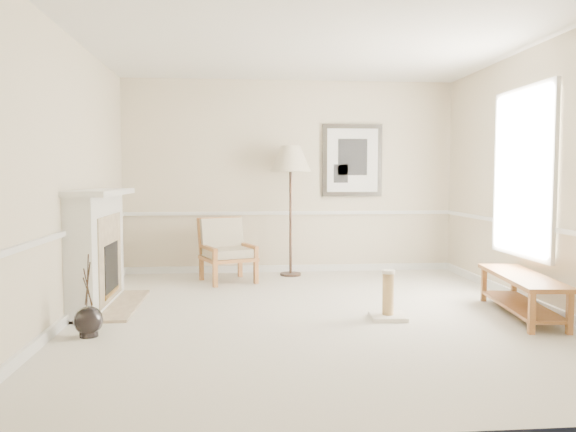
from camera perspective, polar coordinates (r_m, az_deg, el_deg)
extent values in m
plane|color=silver|center=(5.98, 2.69, -10.03)|extent=(5.50, 5.50, 0.00)
cube|color=beige|center=(8.53, 0.21, 4.00)|extent=(5.00, 0.04, 2.90)
cube|color=beige|center=(3.10, 9.70, 3.95)|extent=(5.00, 0.04, 2.90)
cube|color=beige|center=(6.00, -21.72, 3.72)|extent=(0.04, 5.50, 2.90)
cube|color=beige|center=(6.62, 24.74, 3.64)|extent=(0.04, 5.50, 2.90)
cube|color=white|center=(5.98, 2.78, 18.03)|extent=(5.00, 5.50, 0.04)
cube|color=white|center=(8.63, 0.22, -5.33)|extent=(4.95, 0.04, 0.10)
cube|color=white|center=(8.53, 0.22, 0.31)|extent=(4.95, 0.04, 0.05)
cube|color=white|center=(6.95, 22.83, 4.10)|extent=(0.03, 1.20, 1.80)
cube|color=white|center=(6.95, 22.75, 4.11)|extent=(0.05, 1.34, 1.94)
cube|color=black|center=(8.65, 6.54, 5.63)|extent=(0.92, 0.04, 1.10)
cube|color=white|center=(8.62, 6.57, 5.64)|extent=(0.78, 0.01, 0.96)
cube|color=black|center=(8.62, 6.58, 5.97)|extent=(0.45, 0.01, 0.55)
cube|color=white|center=(6.59, -18.87, -3.40)|extent=(0.28, 1.50, 1.25)
cube|color=white|center=(6.53, -18.58, 2.30)|extent=(0.46, 1.64, 0.06)
cube|color=#C6B28E|center=(6.57, -17.63, -4.06)|extent=(0.02, 1.05, 0.95)
cube|color=black|center=(6.58, -17.52, -5.18)|extent=(0.02, 0.62, 0.58)
cube|color=gold|center=(6.63, -17.43, -7.40)|extent=(0.01, 0.66, 0.05)
cube|color=#C6B28E|center=(6.66, -17.40, -8.63)|extent=(0.60, 1.50, 0.03)
sphere|color=black|center=(5.48, -19.61, -9.97)|extent=(0.26, 0.26, 0.26)
cylinder|color=black|center=(5.51, -19.58, -11.09)|extent=(0.17, 0.17, 0.07)
cylinder|color=black|center=(5.41, -19.69, -6.50)|extent=(0.08, 0.09, 0.41)
cylinder|color=black|center=(5.42, -19.68, -6.83)|extent=(0.10, 0.10, 0.33)
cylinder|color=black|center=(5.41, -19.70, -6.16)|extent=(0.05, 0.05, 0.48)
cube|color=#A35934|center=(7.45, -7.41, -5.85)|extent=(0.07, 0.07, 0.36)
cube|color=#A35934|center=(8.00, -8.79, -5.19)|extent=(0.07, 0.07, 0.36)
cube|color=#A35934|center=(7.66, -3.27, -5.56)|extent=(0.07, 0.07, 0.36)
cube|color=#A35934|center=(8.19, -4.89, -4.94)|extent=(0.07, 0.07, 0.36)
cube|color=#A35934|center=(7.80, -6.10, -4.29)|extent=(0.85, 0.85, 0.05)
cube|color=#A35934|center=(8.04, -6.86, -1.95)|extent=(0.67, 0.38, 0.52)
cube|color=#A35934|center=(7.68, -8.15, -3.23)|extent=(0.29, 0.63, 0.05)
cube|color=#A35934|center=(7.88, -4.12, -3.01)|extent=(0.29, 0.63, 0.05)
cube|color=silver|center=(7.78, -6.10, -3.67)|extent=(0.78, 0.78, 0.11)
cube|color=silver|center=(7.99, -6.73, -1.85)|extent=(0.63, 0.39, 0.46)
cylinder|color=black|center=(8.31, 0.26, -5.93)|extent=(0.31, 0.31, 0.03)
cylinder|color=black|center=(8.20, 0.27, 0.04)|extent=(0.04, 0.04, 1.71)
cone|color=beige|center=(8.19, 0.27, 5.84)|extent=(0.62, 0.62, 0.38)
cube|color=#A35934|center=(6.35, 22.71, -5.74)|extent=(0.63, 1.55, 0.04)
cube|color=#A35934|center=(6.40, 22.63, -8.41)|extent=(0.55, 1.44, 0.03)
cube|color=#A35934|center=(5.69, 23.52, -9.07)|extent=(0.06, 0.06, 0.39)
cube|color=#A35934|center=(5.83, 26.71, -8.86)|extent=(0.06, 0.06, 0.39)
cube|color=#A35934|center=(6.97, 19.28, -6.60)|extent=(0.06, 0.06, 0.39)
cube|color=#A35934|center=(7.08, 21.96, -6.50)|extent=(0.06, 0.06, 0.39)
cube|color=white|center=(5.91, 10.10, -10.03)|extent=(0.38, 0.38, 0.04)
cylinder|color=tan|center=(5.86, 10.13, -7.81)|extent=(0.12, 0.12, 0.42)
cylinder|color=white|center=(5.82, 10.16, -5.59)|extent=(0.13, 0.13, 0.04)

